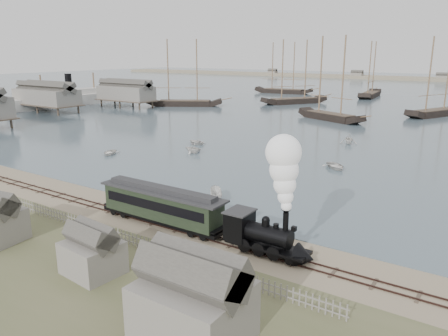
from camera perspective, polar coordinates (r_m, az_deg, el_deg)
The scene contains 23 objects.
ground at distance 44.11m, azimuth -6.28°, elevation -6.58°, with size 600.00×600.00×0.00m, color tan.
harbor_water at distance 203.64m, azimuth 26.46°, elevation 8.85°, with size 600.00×336.00×0.06m, color #475965.
rail_track at distance 42.70m, azimuth -8.02°, elevation -7.32°, with size 120.00×1.80×0.16m.
picket_fence_west at distance 44.11m, azimuth -18.78°, elevation -7.32°, with size 19.00×0.10×1.20m, color gray, non-canonical shape.
picket_fence_east at distance 31.99m, azimuth 2.66°, elevation -15.30°, with size 15.00×0.10×1.20m, color gray, non-canonical shape.
shed_mid at distance 35.17m, azimuth -16.61°, elevation -12.99°, with size 4.00×3.50×3.60m, color gray, non-canonical shape.
western_wharf at distance 125.53m, azimuth -21.62°, elevation 8.38°, with size 36.00×56.00×8.00m, color gray, non-canonical shape.
locomotive at distance 34.65m, azimuth 7.00°, elevation -4.81°, with size 7.77×2.90×9.69m.
passenger_coach at distance 41.98m, azimuth -8.14°, elevation -4.69°, with size 13.78×2.66×3.35m.
beached_dinghy at distance 48.51m, azimuth -11.52°, elevation -4.24°, with size 4.10×2.93×0.85m, color silver.
steamship at distance 145.06m, azimuth -19.57°, elevation 9.63°, with size 44.05×7.34×9.64m, color silver, non-canonical shape.
rowboat_0 at distance 72.88m, azimuth -14.74°, elevation 1.99°, with size 3.44×2.46×0.71m, color silver.
rowboat_1 at distance 71.57m, azimuth -4.07°, elevation 2.61°, with size 3.13×2.70×1.65m, color silver.
rowboat_2 at distance 48.59m, azimuth -1.07°, elevation -3.54°, with size 3.38×1.27×1.31m, color silver.
rowboat_3 at distance 63.86m, azimuth 14.35°, elevation 0.28°, with size 3.95×2.82×0.82m, color silver.
rowboat_6 at distance 78.94m, azimuth -3.68°, elevation 3.43°, with size 3.53×2.52×0.73m, color silver.
rowboat_7 at distance 81.80m, azimuth 16.00°, elevation 3.66°, with size 3.37×2.91×1.78m, color silver.
schooner_0 at distance 135.06m, azimuth -5.27°, elevation 12.29°, with size 22.77×5.25×20.00m, color black, non-canonical shape.
schooner_1 at distance 142.88m, azimuth 9.31°, elevation 12.30°, with size 22.30×5.15×20.00m, color black, non-canonical shape.
schooner_2 at distance 108.90m, azimuth 14.00°, elevation 11.30°, with size 18.98×4.38×20.00m, color black, non-canonical shape.
schooner_3 at distance 125.20m, azimuth 26.36°, elevation 10.64°, with size 20.37×4.70×20.00m, color black, non-canonical shape.
schooner_6 at distance 178.61m, azimuth 7.85°, elevation 12.84°, with size 23.13×5.34×20.00m, color black, non-canonical shape.
schooner_7 at distance 170.76m, azimuth 18.77°, elevation 12.12°, with size 22.61×5.22×20.00m, color black, non-canonical shape.
Camera 1 is at (26.65, -31.25, 16.09)m, focal length 35.00 mm.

